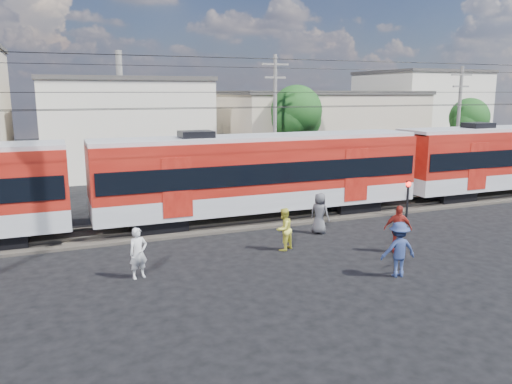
{
  "coord_description": "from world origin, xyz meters",
  "views": [
    {
      "loc": [
        -6.97,
        -14.15,
        6.22
      ],
      "look_at": [
        0.7,
        5.0,
        2.07
      ],
      "focal_mm": 35.0,
      "sensor_mm": 36.0,
      "label": 1
    }
  ],
  "objects_px": {
    "commuter_train": "(265,172)",
    "pedestrian_c": "(399,249)",
    "pedestrian_a": "(138,253)",
    "crossing_signal": "(408,192)",
    "car_silver": "(485,171)"
  },
  "relations": [
    {
      "from": "commuter_train",
      "to": "car_silver",
      "type": "relative_size",
      "value": 12.82
    },
    {
      "from": "commuter_train",
      "to": "pedestrian_c",
      "type": "height_order",
      "value": "commuter_train"
    },
    {
      "from": "pedestrian_a",
      "to": "crossing_signal",
      "type": "xyz_separation_m",
      "value": [
        13.88,
        3.47,
        0.42
      ]
    },
    {
      "from": "commuter_train",
      "to": "pedestrian_c",
      "type": "bearing_deg",
      "value": -82.29
    },
    {
      "from": "pedestrian_a",
      "to": "car_silver",
      "type": "bearing_deg",
      "value": 6.06
    },
    {
      "from": "commuter_train",
      "to": "car_silver",
      "type": "distance_m",
      "value": 19.42
    },
    {
      "from": "pedestrian_a",
      "to": "crossing_signal",
      "type": "distance_m",
      "value": 14.32
    },
    {
      "from": "pedestrian_a",
      "to": "pedestrian_c",
      "type": "bearing_deg",
      "value": -36.02
    },
    {
      "from": "commuter_train",
      "to": "crossing_signal",
      "type": "height_order",
      "value": "commuter_train"
    },
    {
      "from": "crossing_signal",
      "to": "pedestrian_a",
      "type": "bearing_deg",
      "value": -165.98
    },
    {
      "from": "pedestrian_c",
      "to": "car_silver",
      "type": "distance_m",
      "value": 22.05
    },
    {
      "from": "commuter_train",
      "to": "crossing_signal",
      "type": "xyz_separation_m",
      "value": [
        6.83,
        -2.27,
        -1.1
      ]
    },
    {
      "from": "commuter_train",
      "to": "pedestrian_c",
      "type": "relative_size",
      "value": 26.31
    },
    {
      "from": "pedestrian_a",
      "to": "crossing_signal",
      "type": "height_order",
      "value": "crossing_signal"
    },
    {
      "from": "pedestrian_a",
      "to": "pedestrian_c",
      "type": "distance_m",
      "value": 8.83
    }
  ]
}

